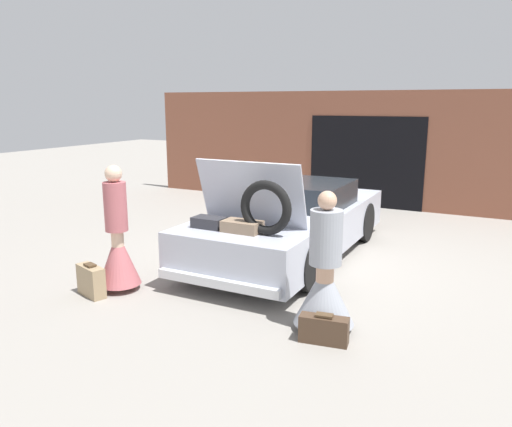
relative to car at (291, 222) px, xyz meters
The scene contains 7 objects.
ground_plane 0.58m from the car, 125.64° to the left, with size 40.00×40.00×0.00m, color gray.
garage_wall_back 4.68m from the car, 90.03° to the left, with size 12.00×0.14×2.80m.
car is the anchor object (origin of this frame).
person_left 2.92m from the car, 119.94° to the right, with size 0.58×0.58×1.72m.
person_right 2.83m from the car, 59.05° to the right, with size 0.69×0.69×1.60m.
suitcase_beside_left_person 3.34m from the car, 119.54° to the right, with size 0.51×0.32×0.44m.
suitcase_beside_right_person 3.19m from the car, 60.19° to the right, with size 0.54×0.25×0.33m.
Camera 1 is at (3.19, -7.45, 2.52)m, focal length 35.00 mm.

